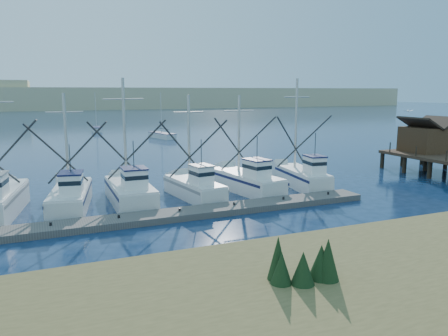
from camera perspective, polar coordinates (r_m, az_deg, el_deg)
The scene contains 8 objects.
ground at distance 28.15m, azimuth 12.37°, elevation -7.39°, with size 500.00×500.00×0.00m, color #0D213B.
shore_bank at distance 15.99m, azimuth 9.25°, elevation -18.10°, with size 40.00×10.00×1.60m, color #4C422D.
floating_dock at distance 28.86m, azimuth -9.62°, elevation -6.42°, with size 32.53×2.17×0.43m, color #5A5551.
dune_ridge at distance 232.45m, azimuth -19.01°, elevation 8.64°, with size 360.00×60.00×10.00m, color tan.
trawler_fleet at distance 33.29m, azimuth -12.54°, elevation -3.01°, with size 31.80×8.44×9.40m.
sailboat_near at distance 79.12m, azimuth -8.09°, elevation 4.22°, with size 3.56×7.10×8.10m.
sailboat_far at distance 95.08m, azimuth -16.29°, elevation 4.89°, with size 1.78×4.92×8.10m.
flying_gull at distance 45.16m, azimuth 22.93°, elevation 6.88°, with size 1.16×0.21×0.21m.
Camera 1 is at (-15.61, -21.90, 8.30)m, focal length 35.00 mm.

